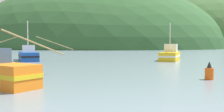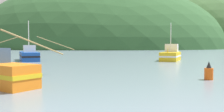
{
  "view_description": "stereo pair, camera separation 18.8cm",
  "coord_description": "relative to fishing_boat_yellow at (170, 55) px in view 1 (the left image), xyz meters",
  "views": [
    {
      "loc": [
        -2.21,
        -0.17,
        2.55
      ],
      "look_at": [
        -4.75,
        24.09,
        1.4
      ],
      "focal_mm": 37.85,
      "sensor_mm": 36.0,
      "label": 1
    },
    {
      "loc": [
        -2.02,
        -0.15,
        2.55
      ],
      "look_at": [
        -4.75,
        24.09,
        1.4
      ],
      "focal_mm": 37.85,
      "sensor_mm": 36.0,
      "label": 2
    }
  ],
  "objects": [
    {
      "name": "hill_far_center",
      "position": [
        62.01,
        171.37,
        -0.88
      ],
      "size": [
        149.79,
        119.83,
        96.9
      ],
      "primitive_type": "ellipsoid",
      "color": "#47703D",
      "rests_on": "ground"
    },
    {
      "name": "channel_buoy",
      "position": [
        -0.06,
        -21.05,
        -0.34
      ],
      "size": [
        0.62,
        0.62,
        1.35
      ],
      "color": "#E55914",
      "rests_on": "ground"
    },
    {
      "name": "hill_far_left",
      "position": [
        -36.17,
        140.21,
        -0.88
      ],
      "size": [
        184.18,
        147.34,
        93.89
      ],
      "primitive_type": "ellipsoid",
      "color": "#2D562D",
      "rests_on": "ground"
    },
    {
      "name": "fishing_boat_blue",
      "position": [
        -22.93,
        -2.3,
        -0.05
      ],
      "size": [
        13.16,
        8.61,
        6.7
      ],
      "rotation": [
        0.0,
        0.0,
        2.1
      ],
      "color": "#19479E",
      "rests_on": "ground"
    },
    {
      "name": "fishing_boat_yellow",
      "position": [
        0.0,
        0.0,
        0.0
      ],
      "size": [
        4.2,
        6.65,
        6.08
      ],
      "rotation": [
        0.0,
        0.0,
        4.43
      ],
      "color": "gold",
      "rests_on": "ground"
    }
  ]
}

